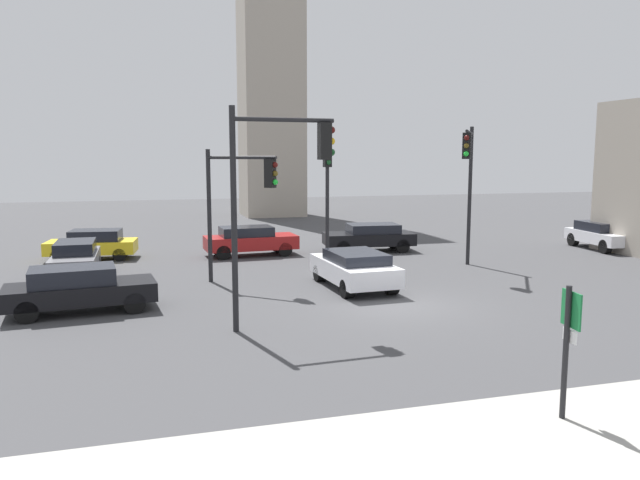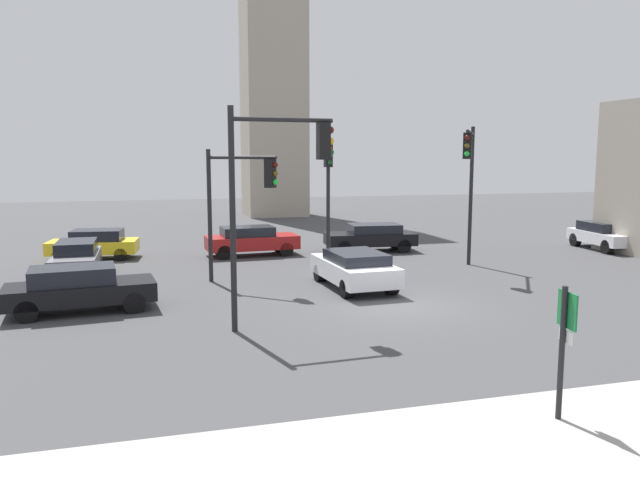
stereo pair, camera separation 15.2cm
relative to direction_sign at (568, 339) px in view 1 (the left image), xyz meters
name	(u,v)px [view 1 (the left image)]	position (x,y,z in m)	size (l,w,h in m)	color
ground_plane	(397,305)	(0.68, 8.93, -1.57)	(102.37, 102.37, 0.00)	#424244
sidewalk_corner	(621,432)	(0.68, -0.62, -1.50)	(36.85, 3.49, 0.15)	#A8A59E
direction_sign	(568,339)	(0.00, 0.00, 0.00)	(0.16, 0.59, 2.35)	black
traffic_light_0	(469,169)	(5.84, 13.79, 2.59)	(1.84, 2.68, 5.94)	black
traffic_light_1	(327,181)	(0.68, 16.65, 2.07)	(0.33, 0.46, 5.23)	black
traffic_light_2	(277,176)	(-3.48, 7.44, 2.58)	(2.90, 0.38, 5.98)	black
traffic_light_3	(239,190)	(-3.62, 13.33, 1.90)	(2.29, 2.07, 4.95)	black
car_0	(76,259)	(-9.55, 16.10, -0.79)	(1.63, 3.94, 1.46)	slate
car_1	(354,268)	(0.21, 11.70, -0.85)	(2.15, 4.33, 1.34)	silver
car_2	(79,288)	(-8.92, 10.69, -0.83)	(4.46, 2.18, 1.40)	black
car_3	(370,237)	(3.76, 19.56, -0.83)	(4.54, 2.32, 1.37)	black
car_4	(600,235)	(15.29, 17.01, -0.83)	(2.03, 4.06, 1.38)	silver
car_5	(93,244)	(-9.29, 20.85, -0.87)	(4.08, 2.18, 1.35)	yellow
car_6	(250,240)	(-2.21, 19.83, -0.82)	(4.38, 1.97, 1.40)	maroon
skyline_tower	(270,28)	(2.90, 39.62, 13.00)	(4.65, 4.65, 29.14)	#A89E8E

